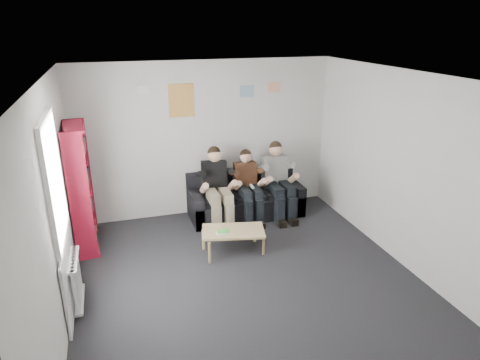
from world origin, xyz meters
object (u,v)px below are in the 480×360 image
at_px(sofa, 245,200).
at_px(person_right, 278,181).
at_px(coffee_table, 233,233).
at_px(person_middle, 248,186).
at_px(person_left, 217,188).
at_px(bookshelf, 81,188).

relative_size(sofa, person_right, 1.50).
relative_size(sofa, coffee_table, 2.17).
bearing_deg(sofa, person_middle, -90.00).
distance_m(person_left, person_right, 1.11).
bearing_deg(coffee_table, sofa, 64.79).
xyz_separation_m(bookshelf, person_right, (3.24, 0.20, -0.32)).
bearing_deg(sofa, coffee_table, -115.21).
xyz_separation_m(person_left, person_right, (1.11, 0.00, -0.00)).
bearing_deg(sofa, person_left, -160.79).
bearing_deg(person_right, coffee_table, -136.91).
relative_size(coffee_table, person_right, 0.69).
height_order(sofa, person_middle, person_middle).
distance_m(sofa, person_left, 0.69).
distance_m(sofa, bookshelf, 2.80).
relative_size(bookshelf, coffee_table, 2.09).
relative_size(person_middle, person_right, 0.93).
bearing_deg(person_middle, person_left, -176.85).
bearing_deg(person_left, person_right, 7.28).
height_order(person_middle, person_right, person_right).
height_order(bookshelf, coffee_table, bookshelf).
distance_m(sofa, person_middle, 0.38).
distance_m(person_left, person_middle, 0.56).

